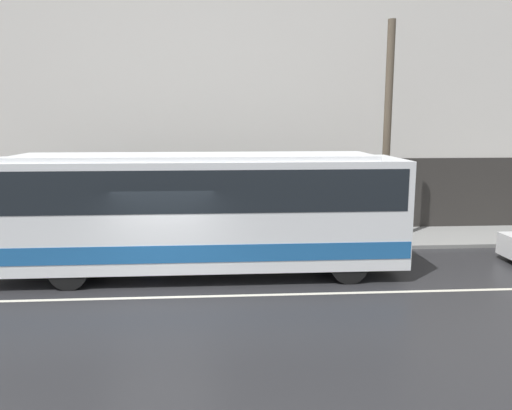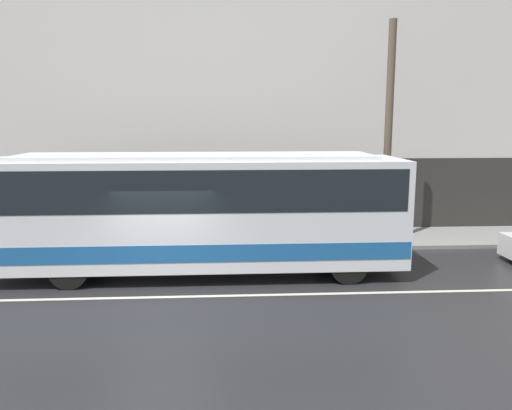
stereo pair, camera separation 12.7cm
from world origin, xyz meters
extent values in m
plane|color=#262628|center=(0.00, 0.00, 0.00)|extent=(60.00, 60.00, 0.00)
cube|color=gray|center=(0.00, 5.45, 0.06)|extent=(60.00, 2.90, 0.13)
cube|color=silver|center=(0.00, 7.05, 5.56)|extent=(60.00, 0.30, 11.12)
cube|color=#2D2B28|center=(0.00, 6.88, 1.39)|extent=(60.00, 0.06, 2.78)
cube|color=beige|center=(0.00, 0.00, 0.00)|extent=(54.00, 0.14, 0.01)
cube|color=white|center=(0.76, 1.89, 1.77)|extent=(11.14, 2.55, 2.83)
cube|color=#1E5999|center=(0.76, 1.89, 0.90)|extent=(11.08, 2.58, 0.45)
cube|color=black|center=(0.76, 1.89, 2.46)|extent=(10.81, 2.57, 1.08)
cube|color=orange|center=(6.28, 1.89, 2.99)|extent=(0.12, 1.92, 0.28)
cube|color=white|center=(0.76, 1.89, 3.24)|extent=(9.47, 2.17, 0.12)
cylinder|color=black|center=(4.73, 0.77, 0.49)|extent=(0.98, 0.28, 0.98)
cylinder|color=black|center=(4.73, 3.01, 0.49)|extent=(0.98, 0.28, 0.98)
cylinder|color=black|center=(-2.41, 0.77, 0.49)|extent=(0.98, 0.28, 0.98)
cylinder|color=black|center=(-2.41, 3.01, 0.49)|extent=(0.98, 0.28, 0.98)
cylinder|color=brown|center=(6.86, 4.55, 3.74)|extent=(0.25, 0.25, 7.22)
cylinder|color=navy|center=(-1.09, 5.83, 0.84)|extent=(0.36, 0.36, 1.43)
sphere|color=tan|center=(-1.09, 5.83, 1.69)|extent=(0.26, 0.26, 0.26)
camera|label=1|loc=(1.46, -11.56, 4.22)|focal=35.00mm
camera|label=2|loc=(1.59, -11.57, 4.22)|focal=35.00mm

